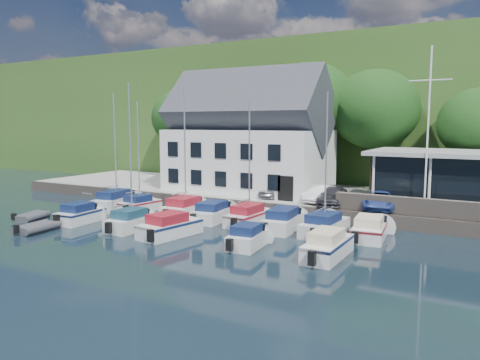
{
  "coord_description": "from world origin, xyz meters",
  "views": [
    {
      "loc": [
        13.23,
        -20.97,
        7.16
      ],
      "look_at": [
        -3.65,
        9.0,
        2.92
      ],
      "focal_mm": 35.0,
      "sensor_mm": 36.0,
      "label": 1
    }
  ],
  "objects_px": {
    "car_white": "(320,194)",
    "boat_r1_3": "(214,211)",
    "car_silver": "(275,190)",
    "car_blue": "(381,200)",
    "boat_r1_4": "(249,161)",
    "boat_r1_2": "(185,155)",
    "boat_r2_0": "(80,213)",
    "boat_r2_1": "(131,164)",
    "boat_r2_4": "(328,243)",
    "flagpole": "(428,131)",
    "boat_r2_2": "(170,224)",
    "car_dgrey": "(333,196)",
    "boat_r1_0": "(115,151)",
    "boat_r1_7": "(370,227)",
    "boat_r1_5": "(284,219)",
    "dinghy_1": "(37,226)",
    "boat_r1_6": "(326,167)",
    "harbor_building": "(248,142)",
    "club_pavilion": "(465,180)",
    "boat_r2_3": "(248,235)",
    "boat_r1_1": "(139,160)"
  },
  "relations": [
    {
      "from": "club_pavilion",
      "to": "car_dgrey",
      "type": "relative_size",
      "value": 2.99
    },
    {
      "from": "car_blue",
      "to": "boat_r1_6",
      "type": "relative_size",
      "value": 0.46
    },
    {
      "from": "club_pavilion",
      "to": "boat_r2_3",
      "type": "distance_m",
      "value": 17.34
    },
    {
      "from": "boat_r2_0",
      "to": "boat_r1_4",
      "type": "bearing_deg",
      "value": 21.91
    },
    {
      "from": "flagpole",
      "to": "boat_r1_4",
      "type": "distance_m",
      "value": 12.07
    },
    {
      "from": "boat_r1_6",
      "to": "boat_r2_4",
      "type": "distance_m",
      "value": 6.37
    },
    {
      "from": "boat_r1_5",
      "to": "dinghy_1",
      "type": "distance_m",
      "value": 16.43
    },
    {
      "from": "boat_r2_4",
      "to": "car_blue",
      "type": "bearing_deg",
      "value": 87.55
    },
    {
      "from": "car_blue",
      "to": "boat_r1_7",
      "type": "distance_m",
      "value": 5.05
    },
    {
      "from": "boat_r1_0",
      "to": "boat_r1_7",
      "type": "relative_size",
      "value": 1.6
    },
    {
      "from": "car_white",
      "to": "boat_r2_1",
      "type": "height_order",
      "value": "boat_r2_1"
    },
    {
      "from": "boat_r1_2",
      "to": "boat_r2_2",
      "type": "height_order",
      "value": "boat_r1_2"
    },
    {
      "from": "flagpole",
      "to": "boat_r1_6",
      "type": "relative_size",
      "value": 1.27
    },
    {
      "from": "club_pavilion",
      "to": "boat_r1_3",
      "type": "xyz_separation_m",
      "value": [
        -15.99,
        -8.52,
        -2.33
      ]
    },
    {
      "from": "boat_r1_6",
      "to": "boat_r1_7",
      "type": "bearing_deg",
      "value": 10.93
    },
    {
      "from": "flagpole",
      "to": "boat_r1_0",
      "type": "xyz_separation_m",
      "value": [
        -23.48,
        -4.77,
        -1.78
      ]
    },
    {
      "from": "car_dgrey",
      "to": "flagpole",
      "type": "xyz_separation_m",
      "value": [
        6.49,
        -0.44,
        4.93
      ]
    },
    {
      "from": "harbor_building",
      "to": "boat_r1_4",
      "type": "xyz_separation_m",
      "value": [
        4.92,
        -8.95,
        -0.84
      ]
    },
    {
      "from": "car_silver",
      "to": "boat_r2_4",
      "type": "relative_size",
      "value": 0.59
    },
    {
      "from": "club_pavilion",
      "to": "boat_r2_0",
      "type": "height_order",
      "value": "club_pavilion"
    },
    {
      "from": "club_pavilion",
      "to": "boat_r2_2",
      "type": "xyz_separation_m",
      "value": [
        -15.84,
        -13.92,
        -2.29
      ]
    },
    {
      "from": "boat_r1_6",
      "to": "boat_r2_0",
      "type": "height_order",
      "value": "boat_r1_6"
    },
    {
      "from": "car_silver",
      "to": "boat_r1_3",
      "type": "relative_size",
      "value": 0.6
    },
    {
      "from": "car_white",
      "to": "boat_r2_2",
      "type": "relative_size",
      "value": 0.65
    },
    {
      "from": "boat_r1_6",
      "to": "boat_r2_4",
      "type": "xyz_separation_m",
      "value": [
        1.88,
        -4.89,
        -3.62
      ]
    },
    {
      "from": "boat_r1_2",
      "to": "boat_r2_0",
      "type": "relative_size",
      "value": 1.85
    },
    {
      "from": "car_silver",
      "to": "car_blue",
      "type": "bearing_deg",
      "value": -2.43
    },
    {
      "from": "boat_r2_4",
      "to": "flagpole",
      "type": "bearing_deg",
      "value": 70.97
    },
    {
      "from": "boat_r2_2",
      "to": "dinghy_1",
      "type": "bearing_deg",
      "value": -149.68
    },
    {
      "from": "car_silver",
      "to": "boat_r2_2",
      "type": "relative_size",
      "value": 0.6
    },
    {
      "from": "boat_r2_4",
      "to": "car_white",
      "type": "bearing_deg",
      "value": 111.96
    },
    {
      "from": "boat_r2_2",
      "to": "dinghy_1",
      "type": "xyz_separation_m",
      "value": [
        -8.49,
        -3.29,
        -0.41
      ]
    },
    {
      "from": "harbor_building",
      "to": "boat_r2_0",
      "type": "bearing_deg",
      "value": -112.6
    },
    {
      "from": "car_white",
      "to": "boat_r1_3",
      "type": "height_order",
      "value": "car_white"
    },
    {
      "from": "boat_r1_5",
      "to": "car_dgrey",
      "type": "bearing_deg",
      "value": 68.36
    },
    {
      "from": "car_dgrey",
      "to": "boat_r2_1",
      "type": "xyz_separation_m",
      "value": [
        -10.48,
        -10.49,
        2.78
      ]
    },
    {
      "from": "boat_r2_3",
      "to": "boat_r2_4",
      "type": "bearing_deg",
      "value": -3.77
    },
    {
      "from": "boat_r1_3",
      "to": "boat_r2_2",
      "type": "height_order",
      "value": "boat_r2_2"
    },
    {
      "from": "car_silver",
      "to": "boat_r2_2",
      "type": "height_order",
      "value": "car_silver"
    },
    {
      "from": "boat_r1_3",
      "to": "boat_r2_4",
      "type": "distance_m",
      "value": 11.54
    },
    {
      "from": "boat_r2_0",
      "to": "boat_r2_1",
      "type": "xyz_separation_m",
      "value": [
        4.81,
        0.12,
        3.69
      ]
    },
    {
      "from": "car_blue",
      "to": "boat_r2_4",
      "type": "relative_size",
      "value": 0.66
    },
    {
      "from": "car_white",
      "to": "boat_r2_0",
      "type": "relative_size",
      "value": 0.78
    },
    {
      "from": "harbor_building",
      "to": "boat_r1_7",
      "type": "distance_m",
      "value": 16.6
    },
    {
      "from": "car_white",
      "to": "club_pavilion",
      "type": "bearing_deg",
      "value": 20.28
    },
    {
      "from": "harbor_building",
      "to": "car_white",
      "type": "relative_size",
      "value": 3.61
    },
    {
      "from": "boat_r1_1",
      "to": "boat_r1_3",
      "type": "height_order",
      "value": "boat_r1_1"
    },
    {
      "from": "car_white",
      "to": "car_blue",
      "type": "bearing_deg",
      "value": -3.1
    },
    {
      "from": "boat_r1_0",
      "to": "boat_r2_3",
      "type": "xyz_separation_m",
      "value": [
        15.37,
        -5.3,
        -4.11
      ]
    },
    {
      "from": "boat_r1_4",
      "to": "boat_r1_2",
      "type": "bearing_deg",
      "value": -177.25
    }
  ]
}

